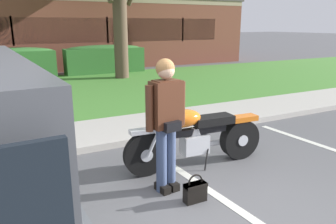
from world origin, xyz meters
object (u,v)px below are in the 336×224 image
object	(u,v)px
rider_person	(166,117)
brick_building	(8,31)
motorcycle	(200,135)
hedge_center_left	(105,59)
hedge_left	(13,63)
handbag	(195,191)

from	to	relation	value
rider_person	brick_building	distance (m)	16.83
motorcycle	rider_person	bearing A→B (deg)	-150.73
hedge_center_left	brick_building	distance (m)	7.28
rider_person	hedge_left	size ratio (longest dim) A/B	0.55
motorcycle	hedge_left	xyz separation A→B (m)	(-2.10, 10.01, 0.16)
motorcycle	brick_building	xyz separation A→B (m)	(-1.93, 16.33, 1.27)
motorcycle	rider_person	distance (m)	1.06
motorcycle	hedge_center_left	bearing A→B (deg)	81.36
rider_person	hedge_center_left	world-z (taller)	rider_person
motorcycle	hedge_center_left	size ratio (longest dim) A/B	0.67
handbag	brick_building	bearing A→B (deg)	94.33
motorcycle	handbag	xyz separation A→B (m)	(-0.63, -0.88, -0.34)
rider_person	brick_building	world-z (taller)	brick_building
handbag	motorcycle	bearing A→B (deg)	54.38
brick_building	hedge_left	bearing A→B (deg)	-91.52
hedge_center_left	brick_building	xyz separation A→B (m)	(-3.46, 6.31, 1.11)
rider_person	brick_building	xyz separation A→B (m)	(-1.13, 16.78, 0.77)
motorcycle	brick_building	bearing A→B (deg)	96.76
rider_person	hedge_center_left	distance (m)	10.73
motorcycle	hedge_left	world-z (taller)	motorcycle
handbag	brick_building	xyz separation A→B (m)	(-1.30, 17.21, 1.62)
rider_person	hedge_left	xyz separation A→B (m)	(-1.29, 10.46, -0.34)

